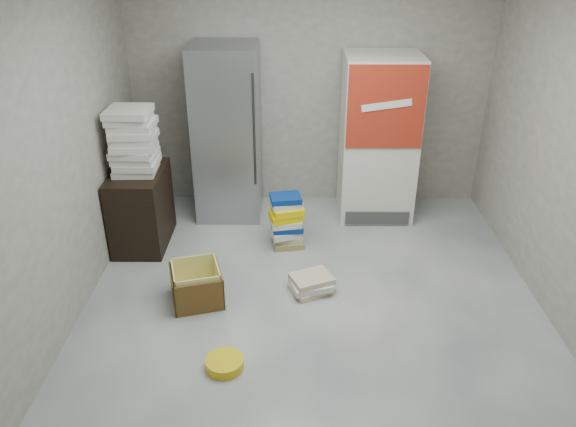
% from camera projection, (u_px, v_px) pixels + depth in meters
% --- Properties ---
extents(ground, '(5.00, 5.00, 0.00)m').
position_uv_depth(ground, '(314.00, 328.00, 4.66)').
color(ground, beige).
rests_on(ground, ground).
extents(room_shell, '(4.04, 5.04, 2.82)m').
position_uv_depth(room_shell, '(319.00, 119.00, 3.83)').
color(room_shell, '#A7A197').
rests_on(room_shell, ground).
extents(steel_fridge, '(0.70, 0.72, 1.90)m').
position_uv_depth(steel_fridge, '(227.00, 133.00, 6.12)').
color(steel_fridge, '#A4A6AB').
rests_on(steel_fridge, ground).
extents(coke_cooler, '(0.80, 0.73, 1.80)m').
position_uv_depth(coke_cooler, '(378.00, 138.00, 6.12)').
color(coke_cooler, silver).
rests_on(coke_cooler, ground).
extents(wood_shelf, '(0.50, 0.80, 0.80)m').
position_uv_depth(wood_shelf, '(141.00, 208.00, 5.73)').
color(wood_shelf, black).
rests_on(wood_shelf, ground).
extents(supply_box_stack, '(0.45, 0.45, 0.65)m').
position_uv_depth(supply_box_stack, '(133.00, 141.00, 5.40)').
color(supply_box_stack, white).
rests_on(supply_box_stack, wood_shelf).
extents(phonebook_stack_main, '(0.38, 0.34, 0.56)m').
position_uv_depth(phonebook_stack_main, '(287.00, 221.00, 5.73)').
color(phonebook_stack_main, olive).
rests_on(phonebook_stack_main, ground).
extents(phonebook_stack_side, '(0.44, 0.41, 0.16)m').
position_uv_depth(phonebook_stack_side, '(311.00, 284.00, 5.09)').
color(phonebook_stack_side, '#C6B290').
rests_on(phonebook_stack_side, ground).
extents(cardboard_box, '(0.53, 0.53, 0.35)m').
position_uv_depth(cardboard_box, '(197.00, 287.00, 4.94)').
color(cardboard_box, yellow).
rests_on(cardboard_box, ground).
extents(bucket_lid, '(0.37, 0.37, 0.08)m').
position_uv_depth(bucket_lid, '(225.00, 363.00, 4.23)').
color(bucket_lid, yellow).
rests_on(bucket_lid, ground).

